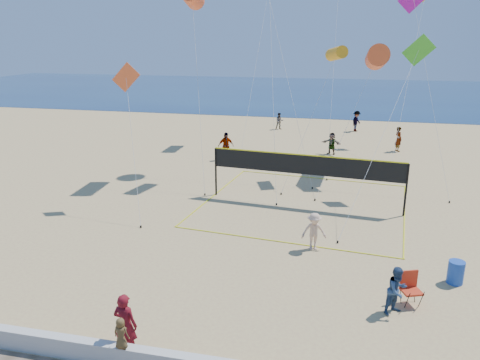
% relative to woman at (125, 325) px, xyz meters
% --- Properties ---
extents(ground, '(120.00, 120.00, 0.00)m').
position_rel_woman_xyz_m(ground, '(2.32, 2.57, -0.92)').
color(ground, tan).
rests_on(ground, ground).
extents(ocean, '(140.00, 50.00, 0.03)m').
position_rel_woman_xyz_m(ocean, '(2.32, 64.57, -0.91)').
color(ocean, navy).
rests_on(ocean, ground).
extents(woman, '(0.70, 0.49, 1.84)m').
position_rel_woman_xyz_m(woman, '(0.00, 0.00, 0.00)').
color(woman, maroon).
rests_on(woman, ground).
extents(toddler, '(0.44, 0.30, 0.86)m').
position_rel_woman_xyz_m(toddler, '(0.13, -0.51, 0.11)').
color(toddler, brown).
rests_on(toddler, seawall).
extents(bystander_a, '(0.95, 0.95, 1.56)m').
position_rel_woman_xyz_m(bystander_a, '(7.25, 3.74, -0.14)').
color(bystander_a, navy).
rests_on(bystander_a, ground).
extents(bystander_b, '(1.12, 0.82, 1.56)m').
position_rel_woman_xyz_m(bystander_b, '(4.40, 7.76, -0.14)').
color(bystander_b, '#DAB091').
rests_on(bystander_b, ground).
extents(far_person_0, '(1.21, 1.01, 1.94)m').
position_rel_woman_xyz_m(far_person_0, '(-2.71, 21.01, 0.05)').
color(far_person_0, gray).
rests_on(far_person_0, ground).
extents(far_person_1, '(1.55, 0.95, 1.60)m').
position_rel_woman_xyz_m(far_person_1, '(4.44, 24.29, -0.12)').
color(far_person_1, gray).
rests_on(far_person_1, ground).
extents(far_person_2, '(0.69, 0.81, 1.87)m').
position_rel_woman_xyz_m(far_person_2, '(9.27, 26.28, 0.01)').
color(far_person_2, gray).
rests_on(far_person_2, ground).
extents(far_person_3, '(0.88, 0.77, 1.53)m').
position_rel_woman_xyz_m(far_person_3, '(-0.67, 32.98, -0.16)').
color(far_person_3, gray).
rests_on(far_person_3, ground).
extents(far_person_4, '(1.16, 1.38, 1.86)m').
position_rel_woman_xyz_m(far_person_4, '(6.28, 33.58, 0.01)').
color(far_person_4, gray).
rests_on(far_person_4, ground).
extents(camp_chair, '(0.75, 0.86, 1.22)m').
position_rel_woman_xyz_m(camp_chair, '(7.72, 4.41, -0.30)').
color(camp_chair, red).
rests_on(camp_chair, ground).
extents(trash_barrel, '(0.60, 0.60, 0.83)m').
position_rel_woman_xyz_m(trash_barrel, '(9.45, 6.13, -0.51)').
color(trash_barrel, '#1942A5').
rests_on(trash_barrel, ground).
extents(volleyball_net, '(10.90, 10.77, 2.65)m').
position_rel_woman_xyz_m(volleyball_net, '(3.53, 12.99, 0.92)').
color(volleyball_net, black).
rests_on(volleyball_net, ground).
extents(kite_2, '(3.14, 5.28, 7.82)m').
position_rel_woman_xyz_m(kite_2, '(4.57, 18.58, 6.41)').
color(kite_2, orange).
rests_on(kite_2, ground).
extents(kite_3, '(2.56, 3.30, 7.12)m').
position_rel_woman_xyz_m(kite_3, '(-5.04, 11.23, 5.10)').
color(kite_3, '#ED5D2C').
rests_on(kite_3, ground).
extents(kite_4, '(4.24, 8.00, 8.43)m').
position_rel_woman_xyz_m(kite_4, '(8.55, 15.88, 6.24)').
color(kite_4, green).
rests_on(kite_4, ground).
extents(kite_5, '(3.17, 5.01, 11.22)m').
position_rel_woman_xyz_m(kite_5, '(8.71, 19.35, 8.87)').
color(kite_5, '#B912AC').
rests_on(kite_5, ground).
extents(kite_9, '(3.13, 9.99, 12.40)m').
position_rel_woman_xyz_m(kite_9, '(10.46, 29.69, 9.84)').
color(kite_9, orange).
rests_on(kite_9, ground).
extents(kite_10, '(3.60, 8.25, 7.92)m').
position_rel_woman_xyz_m(kite_10, '(6.93, 20.36, 6.15)').
color(kite_10, '#E55326').
rests_on(kite_10, ground).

